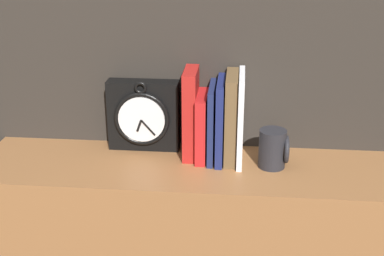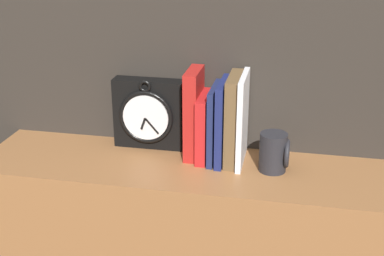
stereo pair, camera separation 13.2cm
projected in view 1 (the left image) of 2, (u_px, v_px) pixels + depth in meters
name	position (u px, v px, depth m)	size (l,w,h in m)	color
clock	(143.00, 116.00, 1.43)	(0.19, 0.06, 0.20)	black
book_slot0_red	(191.00, 113.00, 1.39)	(0.03, 0.12, 0.23)	#AD1E1A
book_slot1_red	(202.00, 126.00, 1.39)	(0.03, 0.13, 0.17)	red
book_slot2_navy	(212.00, 122.00, 1.38)	(0.02, 0.14, 0.20)	#1A234D
book_slot3_navy	(220.00, 120.00, 1.37)	(0.02, 0.15, 0.21)	navy
book_slot4_brown	(231.00, 117.00, 1.37)	(0.03, 0.14, 0.23)	brown
book_slot5_white	(241.00, 118.00, 1.36)	(0.01, 0.15, 0.23)	white
mug	(274.00, 149.00, 1.34)	(0.07, 0.07, 0.10)	#232328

